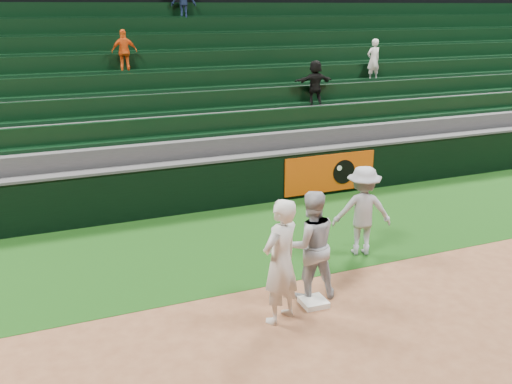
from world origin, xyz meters
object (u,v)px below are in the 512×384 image
baserunner (310,245)px  base_coach (362,211)px  first_baseman (280,261)px  first_base (314,302)px

baserunner → base_coach: size_ratio=1.05×
first_baseman → baserunner: bearing=-172.3°
first_base → base_coach: 2.52m
first_base → base_coach: bearing=38.9°
first_baseman → base_coach: (2.57, 1.70, -0.10)m
first_base → base_coach: (1.85, 1.49, 0.86)m
first_baseman → baserunner: size_ratio=1.07×
first_base → baserunner: size_ratio=0.22×
baserunner → base_coach: bearing=-137.4°
first_base → baserunner: 0.96m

